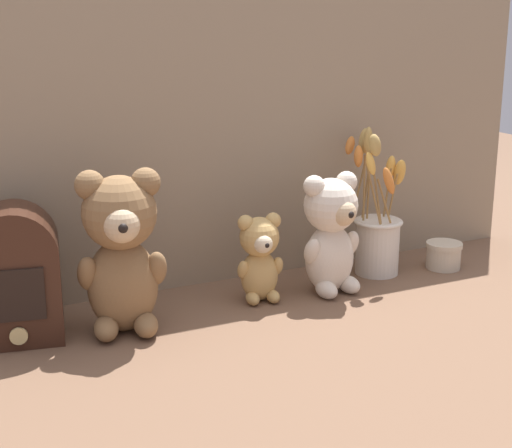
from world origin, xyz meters
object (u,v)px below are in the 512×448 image
object	(u,v)px
flower_vase	(377,231)
vintage_radio	(16,273)
teddy_bear_medium	(331,231)
teddy_bear_small	(260,256)
decorative_tin_tall	(444,255)
teddy_bear_large	(121,249)

from	to	relation	value
flower_vase	vintage_radio	xyz separation A→B (m)	(-0.77, -0.02, 0.03)
teddy_bear_medium	flower_vase	size ratio (longest dim) A/B	0.77
teddy_bear_small	vintage_radio	world-z (taller)	vintage_radio
flower_vase	decorative_tin_tall	distance (m)	0.17
teddy_bear_large	teddy_bear_medium	xyz separation A→B (m)	(0.44, 0.01, -0.03)
vintage_radio	decorative_tin_tall	size ratio (longest dim) A/B	2.99
flower_vase	vintage_radio	bearing A→B (deg)	-178.62
teddy_bear_small	decorative_tin_tall	bearing A→B (deg)	0.07
vintage_radio	decorative_tin_tall	distance (m)	0.93
teddy_bear_medium	vintage_radio	xyz separation A→B (m)	(-0.62, 0.04, -0.01)
flower_vase	decorative_tin_tall	size ratio (longest dim) A/B	4.02
teddy_bear_small	flower_vase	world-z (taller)	flower_vase
flower_vase	teddy_bear_large	bearing A→B (deg)	-173.31
flower_vase	teddy_bear_small	bearing A→B (deg)	-172.83
teddy_bear_medium	vintage_radio	world-z (taller)	teddy_bear_medium
teddy_bear_small	decorative_tin_tall	xyz separation A→B (m)	(0.46, 0.00, -0.06)
teddy_bear_small	decorative_tin_tall	size ratio (longest dim) A/B	2.22
teddy_bear_large	teddy_bear_medium	world-z (taller)	teddy_bear_large
teddy_bear_medium	vintage_radio	distance (m)	0.62
teddy_bear_large	teddy_bear_small	bearing A→B (deg)	6.17
teddy_bear_medium	teddy_bear_small	bearing A→B (deg)	173.39
teddy_bear_medium	flower_vase	bearing A→B (deg)	20.09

